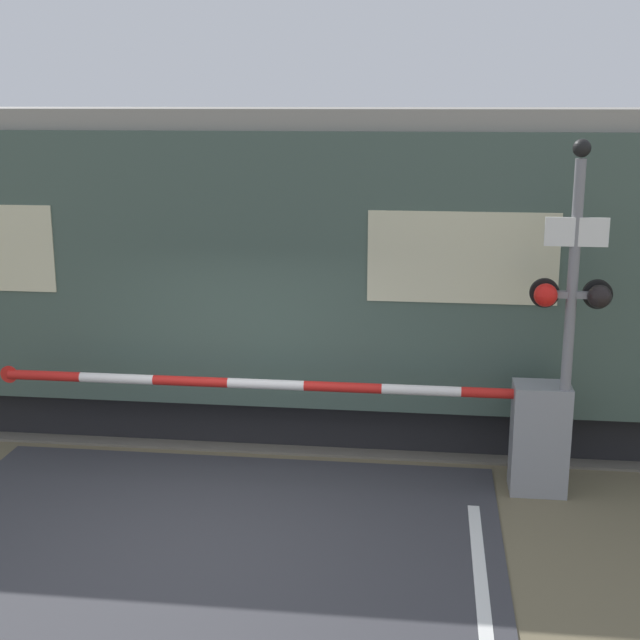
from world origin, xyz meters
TOP-DOWN VIEW (x-y plane):
  - ground_plane at (0.00, 0.00)m, footprint 80.00×80.00m
  - track_bed at (0.00, 3.76)m, footprint 36.00×3.20m
  - train at (-3.35, 3.76)m, footprint 21.10×3.19m
  - crossing_barrier at (2.76, 1.52)m, footprint 6.37×0.44m
  - signal_post at (3.53, 1.36)m, footprint 0.83×0.26m

SIDE VIEW (x-z plane):
  - ground_plane at x=0.00m, z-range 0.00..0.00m
  - track_bed at x=0.00m, z-range -0.04..0.09m
  - crossing_barrier at x=2.76m, z-range 0.10..1.31m
  - train at x=-3.35m, z-range 0.05..4.10m
  - signal_post at x=3.53m, z-range 0.26..4.04m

